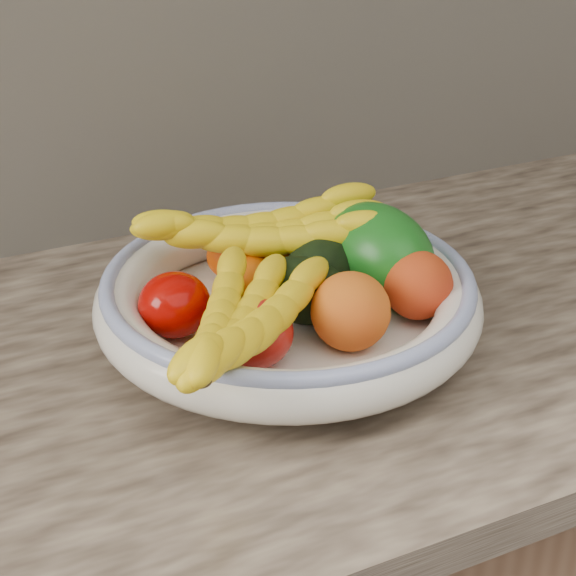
{
  "coord_description": "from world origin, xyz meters",
  "views": [
    {
      "loc": [
        -0.33,
        0.95,
        1.38
      ],
      "look_at": [
        0.0,
        1.66,
        0.96
      ],
      "focal_mm": 55.0,
      "sensor_mm": 36.0,
      "label": 1
    }
  ],
  "objects_px": {
    "fruit_bowl": "(288,298)",
    "green_mango": "(376,253)",
    "banana_bunch_front": "(239,331)",
    "banana_bunch_back": "(263,238)"
  },
  "relations": [
    {
      "from": "banana_bunch_front",
      "to": "fruit_bowl",
      "type": "bearing_deg",
      "value": -4.15
    },
    {
      "from": "green_mango",
      "to": "banana_bunch_back",
      "type": "bearing_deg",
      "value": 136.57
    },
    {
      "from": "green_mango",
      "to": "banana_bunch_front",
      "type": "bearing_deg",
      "value": -166.53
    },
    {
      "from": "fruit_bowl",
      "to": "green_mango",
      "type": "relative_size",
      "value": 2.69
    },
    {
      "from": "fruit_bowl",
      "to": "banana_bunch_back",
      "type": "xyz_separation_m",
      "value": [
        0.0,
        0.06,
        0.04
      ]
    },
    {
      "from": "fruit_bowl",
      "to": "banana_bunch_front",
      "type": "relative_size",
      "value": 1.42
    },
    {
      "from": "fruit_bowl",
      "to": "green_mango",
      "type": "distance_m",
      "value": 0.11
    },
    {
      "from": "banana_bunch_back",
      "to": "green_mango",
      "type": "bearing_deg",
      "value": -16.17
    },
    {
      "from": "fruit_bowl",
      "to": "banana_bunch_front",
      "type": "distance_m",
      "value": 0.13
    },
    {
      "from": "fruit_bowl",
      "to": "banana_bunch_back",
      "type": "relative_size",
      "value": 1.37
    }
  ]
}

